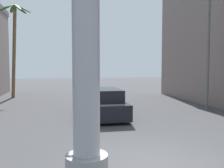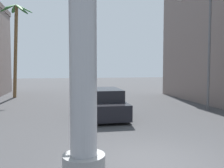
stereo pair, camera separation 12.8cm
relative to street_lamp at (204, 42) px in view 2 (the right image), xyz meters
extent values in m
plane|color=#424244|center=(-6.40, 2.28, -4.35)|extent=(93.84, 93.84, 0.00)
cylinder|color=#59595E|center=(0.37, 0.00, -0.75)|extent=(0.16, 0.16, 7.20)
cube|color=black|center=(-8.36, -4.15, 0.73)|extent=(0.24, 0.24, 0.70)
sphere|color=red|center=(-8.36, -4.28, 0.95)|extent=(0.14, 0.14, 0.14)
sphere|color=yellow|center=(-8.36, -4.28, 0.73)|extent=(0.14, 0.14, 0.14)
sphere|color=green|center=(-8.36, -4.28, 0.51)|extent=(0.14, 0.14, 0.14)
cylinder|color=black|center=(-7.42, 1.15, -4.03)|extent=(0.23, 0.64, 0.64)
cylinder|color=black|center=(-5.65, 1.13, -4.03)|extent=(0.23, 0.64, 0.64)
cylinder|color=black|center=(-7.45, -2.45, -4.03)|extent=(0.23, 0.64, 0.64)
cylinder|color=black|center=(-5.68, -2.46, -4.03)|extent=(0.23, 0.64, 0.64)
cube|color=black|center=(-6.55, -0.66, -3.79)|extent=(1.91, 5.15, 0.80)
cube|color=black|center=(-6.55, -0.66, -3.09)|extent=(1.74, 2.84, 0.60)
cylinder|color=brown|center=(-12.95, 9.49, -0.22)|extent=(0.69, 0.46, 8.27)
ellipsoid|color=#24792D|center=(-12.12, 9.77, 3.71)|extent=(1.45, 0.51, 0.74)
ellipsoid|color=#275F2D|center=(-12.40, 10.27, 3.74)|extent=(1.18, 1.36, 0.65)
ellipsoid|color=#2C6C2D|center=(-13.14, 10.39, 3.78)|extent=(0.87, 1.51, 0.55)
ellipsoid|color=#2E652D|center=(-13.61, 9.79, 3.71)|extent=(1.46, 0.56, 0.75)
ellipsoid|color=#25692D|center=(-13.24, 9.03, 3.73)|extent=(1.03, 1.43, 0.69)
ellipsoid|color=#32682D|center=(-12.47, 9.04, 3.69)|extent=(1.04, 1.38, 0.80)
camera|label=1|loc=(-9.04, -14.43, -1.57)|focal=40.00mm
camera|label=2|loc=(-8.92, -14.46, -1.57)|focal=40.00mm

